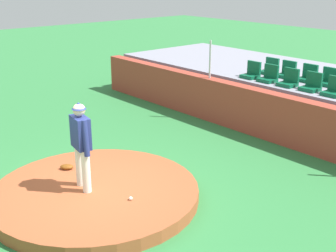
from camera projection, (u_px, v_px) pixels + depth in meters
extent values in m
plane|color=#307C3E|center=(96.00, 199.00, 9.26)|extent=(60.00, 60.00, 0.00)
cylinder|color=#A3502D|center=(96.00, 193.00, 9.22)|extent=(4.25, 4.25, 0.26)
cylinder|color=white|center=(80.00, 165.00, 9.17)|extent=(0.17, 0.17, 0.89)
cylinder|color=white|center=(86.00, 171.00, 8.88)|extent=(0.17, 0.17, 0.89)
cube|color=navy|center=(81.00, 132.00, 8.77)|extent=(0.54, 0.35, 0.64)
cylinder|color=navy|center=(76.00, 130.00, 9.00)|extent=(0.26, 0.15, 0.73)
cylinder|color=navy|center=(86.00, 138.00, 8.57)|extent=(0.21, 0.14, 0.73)
sphere|color=beige|center=(79.00, 110.00, 8.62)|extent=(0.25, 0.25, 0.25)
cone|color=navy|center=(79.00, 106.00, 8.60)|extent=(0.33, 0.33, 0.14)
sphere|color=white|center=(131.00, 198.00, 8.67)|extent=(0.07, 0.07, 0.07)
ellipsoid|color=brown|center=(67.00, 167.00, 10.03)|extent=(0.36, 0.35, 0.11)
cube|color=#A33D2E|center=(267.00, 115.00, 12.51)|extent=(14.98, 0.40, 1.33)
cylinder|color=silver|center=(210.00, 59.00, 13.74)|extent=(0.06, 0.06, 1.17)
cube|color=gray|center=(319.00, 98.00, 14.14)|extent=(14.96, 4.48, 1.36)
cube|color=#0D5937|center=(250.00, 76.00, 13.79)|extent=(0.48, 0.44, 0.10)
cube|color=#0D5937|center=(254.00, 68.00, 13.82)|extent=(0.48, 0.08, 0.40)
cube|color=#0D5937|center=(267.00, 80.00, 13.32)|extent=(0.48, 0.44, 0.10)
cube|color=#0D5937|center=(271.00, 71.00, 13.35)|extent=(0.48, 0.08, 0.40)
cube|color=#0D5937|center=(287.00, 85.00, 12.80)|extent=(0.48, 0.44, 0.10)
cube|color=#0D5937|center=(292.00, 75.00, 12.83)|extent=(0.48, 0.08, 0.40)
cube|color=#0D5937|center=(310.00, 89.00, 12.31)|extent=(0.48, 0.44, 0.10)
cube|color=#0D5937|center=(314.00, 79.00, 12.34)|extent=(0.48, 0.08, 0.40)
cube|color=#0D5937|center=(332.00, 94.00, 11.80)|extent=(0.48, 0.44, 0.10)
cube|color=#0D5937|center=(268.00, 72.00, 14.35)|extent=(0.48, 0.44, 0.10)
cube|color=#0D5937|center=(272.00, 64.00, 14.38)|extent=(0.48, 0.08, 0.40)
cube|color=#0D5937|center=(285.00, 76.00, 13.87)|extent=(0.48, 0.44, 0.10)
cube|color=#0D5937|center=(289.00, 67.00, 13.90)|extent=(0.48, 0.08, 0.40)
cube|color=#0D5937|center=(306.00, 80.00, 13.36)|extent=(0.48, 0.44, 0.10)
cube|color=#0D5937|center=(310.00, 71.00, 13.39)|extent=(0.48, 0.08, 0.40)
cube|color=#0D5937|center=(327.00, 84.00, 12.88)|extent=(0.48, 0.44, 0.10)
cube|color=#0D5937|center=(331.00, 74.00, 12.91)|extent=(0.48, 0.08, 0.40)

